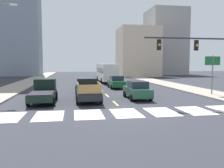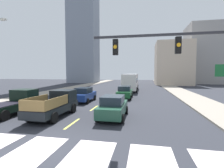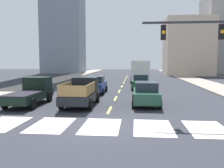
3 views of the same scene
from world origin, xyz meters
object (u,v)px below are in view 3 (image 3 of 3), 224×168
object	(u,v)px
sedan_mid	(146,93)
sedan_near_left	(96,85)
city_bus	(140,69)
sedan_far	(140,82)
pickup_stakebed	(82,92)
pickup_dark	(32,92)

from	to	relation	value
sedan_mid	sedan_near_left	xyz separation A→B (m)	(-4.75, 6.27, 0.00)
city_bus	sedan_mid	size ratio (longest dim) A/B	2.45
sedan_far	sedan_near_left	bearing A→B (deg)	-144.95
pickup_stakebed	city_bus	distance (m)	20.68
pickup_dark	sedan_far	bearing A→B (deg)	47.80
city_bus	sedan_near_left	distance (m)	14.46
city_bus	sedan_far	world-z (taller)	city_bus
sedan_mid	sedan_near_left	distance (m)	7.86
pickup_dark	sedan_near_left	distance (m)	7.60
sedan_mid	sedan_near_left	size ratio (longest dim) A/B	1.00
city_bus	sedan_near_left	world-z (taller)	city_bus
sedan_mid	pickup_stakebed	bearing A→B (deg)	-179.13
sedan_near_left	pickup_stakebed	bearing A→B (deg)	-89.96
sedan_mid	sedan_far	size ratio (longest dim) A/B	1.00
pickup_dark	city_bus	bearing A→B (deg)	64.79
pickup_stakebed	pickup_dark	world-z (taller)	same
pickup_stakebed	sedan_far	world-z (taller)	pickup_stakebed
pickup_dark	sedan_near_left	xyz separation A→B (m)	(3.79, 6.58, -0.06)
sedan_mid	sedan_far	bearing A→B (deg)	89.16
pickup_dark	sedan_mid	bearing A→B (deg)	-0.41
sedan_far	pickup_stakebed	bearing A→B (deg)	-116.70
pickup_stakebed	sedan_near_left	bearing A→B (deg)	92.22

